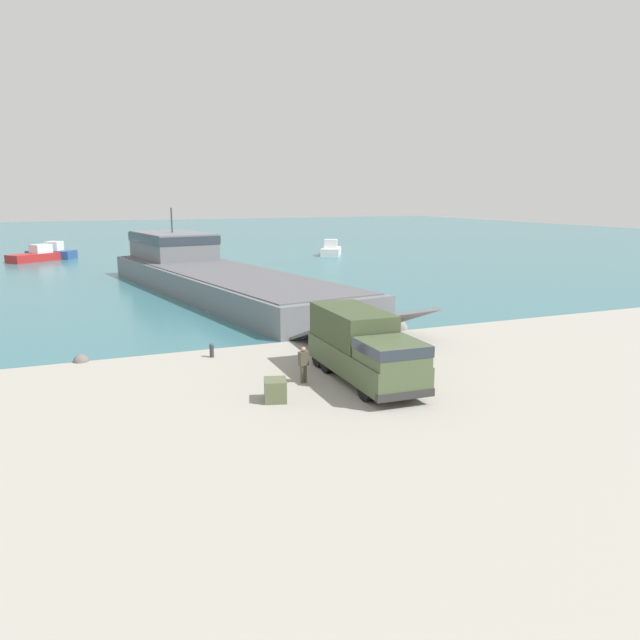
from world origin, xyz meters
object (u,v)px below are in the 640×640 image
(military_truck, at_px, (363,346))
(mooring_bollard, at_px, (212,350))
(moored_boat_b, at_px, (331,250))
(cargo_crate, at_px, (275,390))
(moored_boat_a, at_px, (38,256))
(moored_boat_c, at_px, (52,253))
(soldier_on_ramp, at_px, (303,362))
(landing_craft, at_px, (210,272))

(military_truck, bearing_deg, mooring_bollard, -139.51)
(moored_boat_b, distance_m, cargo_crate, 61.46)
(moored_boat_a, relative_size, moored_boat_c, 1.17)
(moored_boat_b, bearing_deg, soldier_on_ramp, -86.26)
(soldier_on_ramp, height_order, moored_boat_b, moored_boat_b)
(cargo_crate, bearing_deg, moored_boat_a, 98.66)
(landing_craft, distance_m, military_truck, 29.36)
(moored_boat_a, bearing_deg, moored_boat_b, -138.41)
(cargo_crate, bearing_deg, mooring_bollard, 95.42)
(military_truck, xyz_separation_m, mooring_bollard, (-5.28, 6.74, -1.18))
(moored_boat_a, relative_size, moored_boat_b, 1.26)
(military_truck, bearing_deg, soldier_on_ramp, -104.24)
(mooring_bollard, height_order, cargo_crate, cargo_crate)
(moored_boat_a, bearing_deg, mooring_bollard, 152.98)
(landing_craft, relative_size, moored_boat_b, 6.93)
(landing_craft, relative_size, moored_boat_c, 6.45)
(military_truck, height_order, cargo_crate, military_truck)
(landing_craft, bearing_deg, moored_boat_c, 100.74)
(mooring_bollard, bearing_deg, military_truck, -51.91)
(landing_craft, relative_size, military_truck, 5.08)
(moored_boat_c, relative_size, cargo_crate, 5.93)
(moored_boat_c, height_order, mooring_bollard, moored_boat_c)
(moored_boat_a, height_order, cargo_crate, moored_boat_a)
(moored_boat_c, distance_m, cargo_crate, 66.01)
(soldier_on_ramp, bearing_deg, landing_craft, -18.92)
(landing_craft, bearing_deg, moored_boat_a, 104.49)
(landing_craft, bearing_deg, mooring_bollard, -112.08)
(moored_boat_a, relative_size, cargo_crate, 6.93)
(landing_craft, distance_m, mooring_bollard, 23.26)
(cargo_crate, bearing_deg, moored_boat_c, 96.96)
(soldier_on_ramp, height_order, moored_boat_c, moored_boat_c)
(landing_craft, height_order, moored_boat_b, landing_craft)
(landing_craft, height_order, cargo_crate, landing_craft)
(soldier_on_ramp, xyz_separation_m, cargo_crate, (-1.97, -1.85, -0.50))
(soldier_on_ramp, height_order, moored_boat_a, moored_boat_a)
(landing_craft, height_order, moored_boat_a, landing_craft)
(moored_boat_a, bearing_deg, landing_craft, 167.28)
(military_truck, xyz_separation_m, moored_boat_b, (22.67, 54.03, -0.84))
(landing_craft, xyz_separation_m, moored_boat_c, (-12.54, 35.08, -0.86))
(landing_craft, bearing_deg, cargo_crate, -107.42)
(soldier_on_ramp, distance_m, moored_boat_b, 58.94)
(landing_craft, xyz_separation_m, cargo_crate, (-4.54, -30.44, -1.17))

